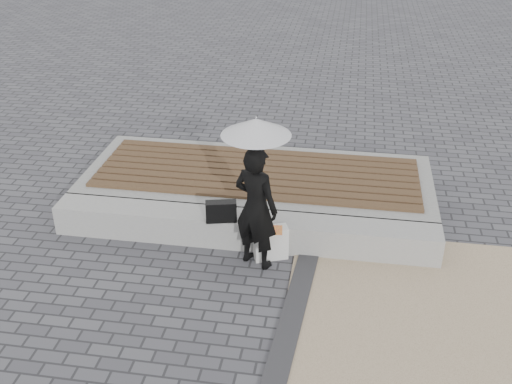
% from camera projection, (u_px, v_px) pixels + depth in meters
% --- Properties ---
extents(ground, '(80.00, 80.00, 0.00)m').
position_uv_depth(ground, '(217.00, 322.00, 6.63)').
color(ground, '#515156').
rests_on(ground, ground).
extents(edging_band, '(0.61, 5.20, 0.04)m').
position_uv_depth(edging_band, '(280.00, 362.00, 6.08)').
color(edging_band, '#323235').
rests_on(edging_band, ground).
extents(seating_ledge, '(5.00, 0.45, 0.40)m').
position_uv_depth(seating_ledge, '(243.00, 229.00, 7.92)').
color(seating_ledge, '#A8A8A3').
rests_on(seating_ledge, ground).
extents(timber_platform, '(5.00, 2.00, 0.40)m').
position_uv_depth(timber_platform, '(257.00, 186.00, 8.96)').
color(timber_platform, '#979893').
rests_on(timber_platform, ground).
extents(timber_decking, '(4.60, 1.60, 0.04)m').
position_uv_depth(timber_decking, '(258.00, 172.00, 8.85)').
color(timber_decking, brown).
rests_on(timber_decking, timber_platform).
extents(woman, '(0.68, 0.58, 1.58)m').
position_uv_depth(woman, '(256.00, 208.00, 7.23)').
color(woman, black).
rests_on(woman, ground).
extents(parasol, '(0.79, 0.79, 1.01)m').
position_uv_depth(parasol, '(256.00, 127.00, 6.73)').
color(parasol, '#A4A5A9').
rests_on(parasol, ground).
extents(handbag, '(0.41, 0.23, 0.27)m').
position_uv_depth(handbag, '(221.00, 211.00, 7.65)').
color(handbag, black).
rests_on(handbag, seating_ledge).
extents(canvas_tote, '(0.45, 0.31, 0.44)m').
position_uv_depth(canvas_tote, '(271.00, 243.00, 7.60)').
color(canvas_tote, white).
rests_on(canvas_tote, ground).
extents(magazine, '(0.31, 0.24, 0.01)m').
position_uv_depth(magazine, '(271.00, 230.00, 7.44)').
color(magazine, red).
rests_on(magazine, canvas_tote).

